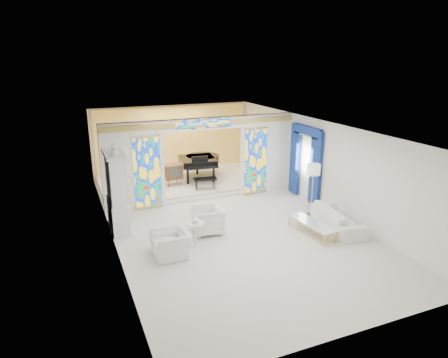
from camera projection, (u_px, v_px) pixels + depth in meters
name	position (u px, v px, depth m)	size (l,w,h in m)	color
floor	(225.00, 220.00, 12.80)	(12.00, 12.00, 0.00)	silver
ceiling	(225.00, 127.00, 11.91)	(7.00, 12.00, 0.02)	white
wall_back	(173.00, 139.00, 17.66)	(7.00, 0.02, 3.00)	white
wall_front	(354.00, 265.00, 7.06)	(7.00, 0.02, 3.00)	white
wall_left	(109.00, 189.00, 11.08)	(0.02, 12.00, 3.00)	white
wall_right	(319.00, 164.00, 13.63)	(0.02, 12.00, 3.00)	white
partition_wall	(203.00, 156.00, 14.07)	(7.00, 0.22, 3.00)	white
stained_glass_left	(147.00, 172.00, 13.35)	(0.90, 0.04, 2.40)	gold
stained_glass_right	(256.00, 161.00, 14.82)	(0.90, 0.04, 2.40)	gold
stained_glass_transom	(204.00, 124.00, 13.64)	(2.00, 0.04, 0.34)	gold
alcove_platform	(187.00, 182.00, 16.39)	(6.80, 3.80, 0.18)	silver
gold_curtain_back	(174.00, 140.00, 17.55)	(6.70, 0.10, 2.90)	#E5B34F
chandelier	(190.00, 122.00, 15.65)	(0.48, 0.48, 0.30)	gold
blue_drapes	(305.00, 157.00, 14.19)	(0.14, 1.85, 2.65)	navy
china_cabinet	(117.00, 192.00, 11.81)	(0.56, 1.46, 2.72)	silver
armchair_left	(171.00, 243.00, 10.46)	(1.04, 0.91, 0.68)	white
armchair_right	(208.00, 220.00, 11.76)	(0.86, 0.88, 0.80)	white
sofa	(338.00, 218.00, 12.11)	(2.19, 0.85, 0.64)	white
side_table	(195.00, 230.00, 11.00)	(0.60, 0.60, 0.67)	silver
vase	(195.00, 219.00, 10.90)	(0.20, 0.20, 0.21)	silver
coffee_table	(312.00, 224.00, 11.66)	(0.69, 1.71, 0.37)	white
floor_lamp	(313.00, 172.00, 12.78)	(0.56, 0.56, 1.73)	gold
grand_piano	(200.00, 161.00, 16.47)	(1.89, 2.72, 1.06)	black
tv_console	(173.00, 172.00, 15.55)	(0.78, 0.61, 0.81)	#55321E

